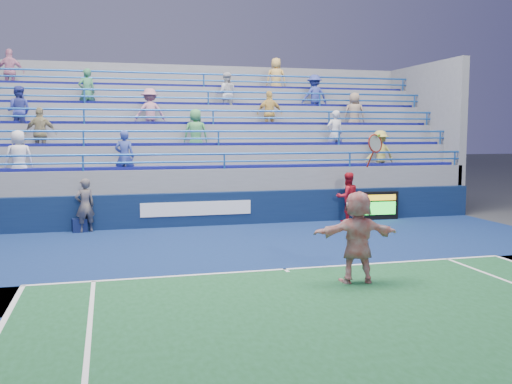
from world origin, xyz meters
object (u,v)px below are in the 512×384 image
object	(u,v)px
ball_girl	(347,197)
judge_chair	(79,224)
tennis_player	(357,237)
line_judge	(85,206)
serve_speed_board	(378,206)

from	to	relation	value
ball_girl	judge_chair	bearing A→B (deg)	-6.19
tennis_player	line_judge	world-z (taller)	tennis_player
serve_speed_board	tennis_player	distance (m)	8.74
serve_speed_board	tennis_player	size ratio (longest dim) A/B	0.48
serve_speed_board	tennis_player	bearing A→B (deg)	-119.51
serve_speed_board	judge_chair	world-z (taller)	serve_speed_board
serve_speed_board	line_judge	world-z (taller)	line_judge
tennis_player	line_judge	bearing A→B (deg)	126.45
tennis_player	ball_girl	size ratio (longest dim) A/B	1.78
judge_chair	tennis_player	distance (m)	9.60
serve_speed_board	line_judge	bearing A→B (deg)	-179.61
judge_chair	tennis_player	size ratio (longest dim) A/B	0.25
serve_speed_board	judge_chair	xyz separation A→B (m)	(-10.05, 0.06, -0.26)
judge_chair	line_judge	distance (m)	0.63
judge_chair	ball_girl	bearing A→B (deg)	-1.19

